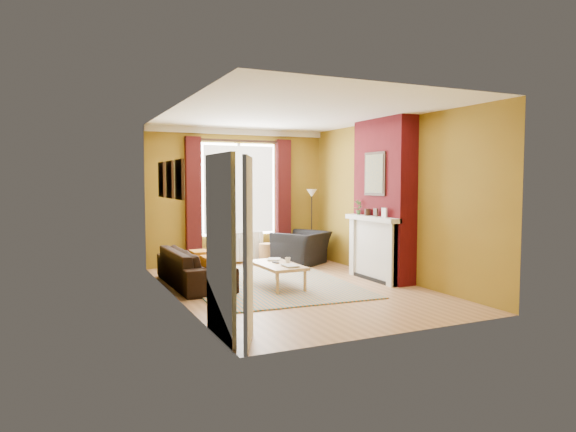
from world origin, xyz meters
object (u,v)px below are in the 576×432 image
at_px(sofa, 195,267).
at_px(armchair, 301,248).
at_px(floor_lamp, 312,204).
at_px(coffee_table, 277,266).
at_px(wicker_stool, 267,254).

relative_size(sofa, armchair, 1.98).
bearing_deg(armchair, floor_lamp, -172.16).
xyz_separation_m(coffee_table, floor_lamp, (1.80, 2.27, 0.87)).
bearing_deg(coffee_table, floor_lamp, 50.18).
height_order(sofa, floor_lamp, floor_lamp).
height_order(armchair, floor_lamp, floor_lamp).
bearing_deg(floor_lamp, armchair, -138.77).
distance_m(sofa, wicker_stool, 2.46).
distance_m(armchair, coffee_table, 2.34).
xyz_separation_m(armchair, floor_lamp, (0.43, 0.38, 0.88)).
bearing_deg(floor_lamp, sofa, -152.79).
bearing_deg(armchair, wicker_stool, -64.90).
height_order(armchair, wicker_stool, armchair).
relative_size(coffee_table, wicker_stool, 2.79).
xyz_separation_m(sofa, coffee_table, (1.17, -0.74, 0.05)).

